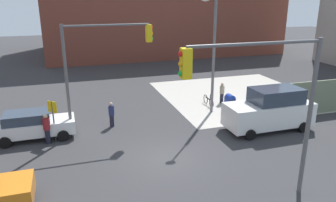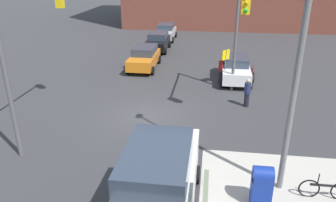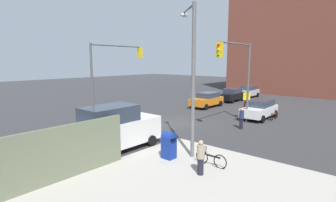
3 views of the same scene
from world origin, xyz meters
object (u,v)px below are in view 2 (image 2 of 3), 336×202
(hatchback_silver, at_px, (166,32))
(mailbox_blue, at_px, (262,185))
(sedan_black, at_px, (158,41))
(hatchback_orange, at_px, (144,57))
(bicycle_leaning_on_fence, at_px, (325,189))
(pedestrian_crossing, at_px, (221,70))
(traffic_signal_se_corner, at_px, (30,34))
(van_white_delivery, at_px, (159,183))
(pedestrian_waiting, at_px, (247,93))
(street_lamp_corner, at_px, (288,57))
(bicycle_at_crosswalk, at_px, (253,75))
(hatchback_white, at_px, (235,68))
(traffic_signal_nw_corner, at_px, (240,21))

(hatchback_silver, bearing_deg, mailbox_blue, 15.23)
(sedan_black, height_order, hatchback_orange, same)
(sedan_black, height_order, hatchback_silver, same)
(bicycle_leaning_on_fence, bearing_deg, pedestrian_crossing, -163.41)
(traffic_signal_se_corner, distance_m, hatchback_silver, 21.73)
(mailbox_blue, bearing_deg, van_white_delivery, -72.03)
(mailbox_blue, bearing_deg, bicycle_leaning_on_fence, 105.28)
(traffic_signal_se_corner, relative_size, mailbox_blue, 4.55)
(pedestrian_crossing, xyz_separation_m, bicycle_leaning_on_fence, (11.40, 3.40, -0.55))
(mailbox_blue, height_order, pedestrian_waiting, pedestrian_waiting)
(traffic_signal_se_corner, height_order, hatchback_orange, traffic_signal_se_corner)
(traffic_signal_se_corner, height_order, bicycle_leaning_on_fence, traffic_signal_se_corner)
(sedan_black, xyz_separation_m, pedestrian_waiting, (12.12, 7.06, -0.01))
(street_lamp_corner, bearing_deg, hatchback_orange, -150.89)
(mailbox_blue, xyz_separation_m, bicycle_at_crosswalk, (-13.00, 1.00, -0.42))
(van_white_delivery, xyz_separation_m, bicycle_at_crosswalk, (-14.04, 4.20, -0.93))
(hatchback_orange, distance_m, hatchback_white, 6.98)
(van_white_delivery, xyz_separation_m, pedestrian_waiting, (-9.24, 3.40, -0.45))
(traffic_signal_nw_corner, relative_size, van_white_delivery, 1.20)
(van_white_delivery, bearing_deg, hatchback_silver, -172.09)
(traffic_signal_se_corner, bearing_deg, hatchback_white, 133.94)
(hatchback_silver, height_order, hatchback_white, same)
(mailbox_blue, distance_m, hatchback_white, 12.79)
(traffic_signal_nw_corner, relative_size, bicycle_at_crosswalk, 3.71)
(hatchback_white, xyz_separation_m, bicycle_at_crosswalk, (-0.21, 1.21, -0.50))
(bicycle_at_crosswalk, bearing_deg, pedestrian_crossing, -65.48)
(traffic_signal_se_corner, distance_m, van_white_delivery, 8.65)
(traffic_signal_se_corner, height_order, bicycle_at_crosswalk, traffic_signal_se_corner)
(street_lamp_corner, xyz_separation_m, mailbox_blue, (1.24, -0.52, -3.94))
(traffic_signal_nw_corner, distance_m, hatchback_white, 5.55)
(hatchback_silver, bearing_deg, sedan_black, -0.43)
(pedestrian_crossing, xyz_separation_m, bicycle_at_crosswalk, (-1.00, 2.20, -0.55))
(sedan_black, height_order, bicycle_at_crosswalk, sedan_black)
(traffic_signal_se_corner, xyz_separation_m, bicycle_leaning_on_fence, (3.24, 11.70, -4.29))
(pedestrian_crossing, bearing_deg, hatchback_silver, 12.18)
(mailbox_blue, bearing_deg, bicycle_at_crosswalk, 175.60)
(traffic_signal_se_corner, bearing_deg, van_white_delivery, 52.23)
(sedan_black, xyz_separation_m, hatchback_silver, (-4.75, 0.04, 0.00))
(traffic_signal_nw_corner, bearing_deg, street_lamp_corner, 7.76)
(bicycle_leaning_on_fence, bearing_deg, traffic_signal_nw_corner, -161.65)
(sedan_black, relative_size, pedestrian_crossing, 2.37)
(mailbox_blue, bearing_deg, sedan_black, -161.34)
(van_white_delivery, xyz_separation_m, pedestrian_crossing, (-13.04, 2.00, -0.38))
(pedestrian_waiting, bearing_deg, hatchback_white, 24.20)
(traffic_signal_nw_corner, height_order, hatchback_silver, traffic_signal_nw_corner)
(sedan_black, distance_m, bicycle_at_crosswalk, 10.75)
(traffic_signal_nw_corner, bearing_deg, bicycle_leaning_on_fence, 18.35)
(traffic_signal_nw_corner, relative_size, mailbox_blue, 4.55)
(traffic_signal_nw_corner, relative_size, sedan_black, 1.58)
(sedan_black, height_order, bicycle_leaning_on_fence, sedan_black)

